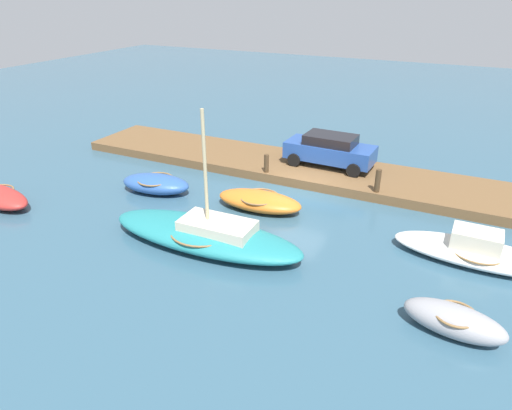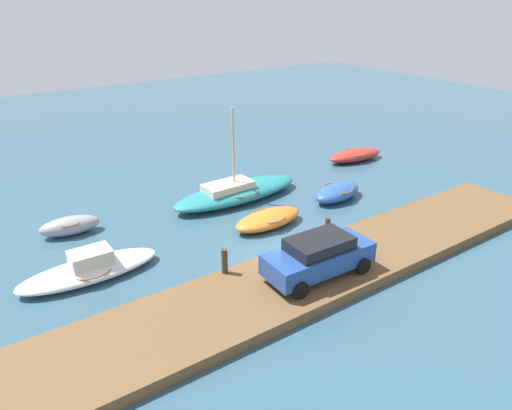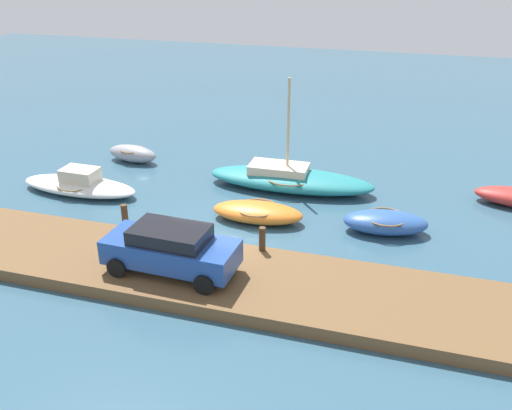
# 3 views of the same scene
# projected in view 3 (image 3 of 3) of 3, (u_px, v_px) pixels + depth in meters

# --- Properties ---
(ground_plane) EXTENTS (84.00, 84.00, 0.00)m
(ground_plane) POSITION_uv_depth(u_px,v_px,m) (218.00, 243.00, 20.53)
(ground_plane) COLOR #33566B
(dock_platform) EXTENTS (25.37, 3.94, 0.43)m
(dock_platform) POSITION_uv_depth(u_px,v_px,m) (192.00, 273.00, 18.31)
(dock_platform) COLOR brown
(dock_platform) RESTS_ON ground_plane
(motorboat_white) EXTENTS (5.49, 1.98, 1.13)m
(motorboat_white) POSITION_uv_depth(u_px,v_px,m) (79.00, 184.00, 24.55)
(motorboat_white) COLOR white
(motorboat_white) RESTS_ON ground_plane
(rowboat_blue) EXTENTS (3.37, 2.02, 0.82)m
(rowboat_blue) POSITION_uv_depth(u_px,v_px,m) (385.00, 222.00, 21.17)
(rowboat_blue) COLOR #2D569E
(rowboat_blue) RESTS_ON ground_plane
(rowboat_orange) EXTENTS (3.69, 1.76, 0.73)m
(rowboat_orange) POSITION_uv_depth(u_px,v_px,m) (258.00, 212.00, 22.05)
(rowboat_orange) COLOR orange
(rowboat_orange) RESTS_ON ground_plane
(dinghy_grey) EXTENTS (2.77, 1.42, 0.83)m
(dinghy_grey) POSITION_uv_depth(u_px,v_px,m) (133.00, 153.00, 28.02)
(dinghy_grey) COLOR #939399
(dinghy_grey) RESTS_ON ground_plane
(sailboat_teal) EXTENTS (7.49, 2.55, 4.97)m
(sailboat_teal) POSITION_uv_depth(u_px,v_px,m) (289.00, 179.00, 24.92)
(sailboat_teal) COLOR teal
(sailboat_teal) RESTS_ON ground_plane
(mooring_post_west) EXTENTS (0.24, 0.24, 1.01)m
(mooring_post_west) POSITION_uv_depth(u_px,v_px,m) (125.00, 217.00, 20.35)
(mooring_post_west) COLOR #47331E
(mooring_post_west) RESTS_ON dock_platform
(mooring_post_mid_west) EXTENTS (0.23, 0.23, 0.87)m
(mooring_post_mid_west) POSITION_uv_depth(u_px,v_px,m) (262.00, 239.00, 19.03)
(mooring_post_mid_west) COLOR #47331E
(mooring_post_mid_west) RESTS_ON dock_platform
(parked_car) EXTENTS (4.31, 2.03, 1.56)m
(parked_car) POSITION_uv_depth(u_px,v_px,m) (171.00, 248.00, 17.65)
(parked_car) COLOR #234793
(parked_car) RESTS_ON dock_platform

